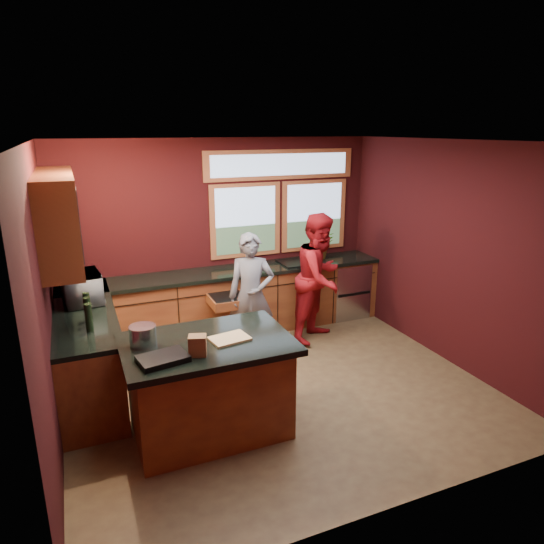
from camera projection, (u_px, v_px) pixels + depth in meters
floor at (278, 388)px, 5.48m from camera, size 4.50×4.50×0.00m
room_shell at (214, 231)px, 5.03m from camera, size 4.52×4.02×2.71m
back_counter at (244, 300)px, 6.92m from camera, size 4.50×0.64×0.93m
left_counter at (87, 349)px, 5.38m from camera, size 0.64×2.30×0.93m
island at (209, 386)px, 4.58m from camera, size 1.55×1.05×0.95m
person_grey at (251, 295)px, 6.12m from camera, size 0.68×0.56×1.59m
person_red at (320, 277)px, 6.56m from camera, size 1.08×1.03×1.76m
microwave at (82, 288)px, 5.46m from camera, size 0.46×0.63×0.33m
potted_plant at (321, 245)px, 7.24m from camera, size 0.37×0.32×0.41m
paper_towel at (250, 258)px, 6.79m from camera, size 0.12×0.12×0.28m
cutting_board at (230, 339)px, 4.48m from camera, size 0.39×0.30×0.02m
stock_pot at (143, 335)px, 4.35m from camera, size 0.24×0.24×0.18m
paper_bag at (198, 346)px, 4.15m from camera, size 0.18×0.16×0.18m
black_tray at (163, 359)px, 4.05m from camera, size 0.44×0.35×0.05m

